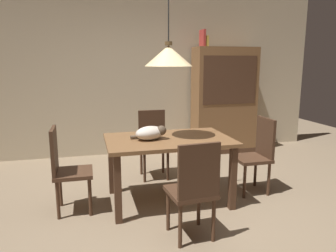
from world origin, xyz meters
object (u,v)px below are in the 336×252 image
at_px(dining_table, 169,147).
at_px(chair_right_side, 257,152).
at_px(chair_far_back, 153,141).
at_px(pendant_lamp, 169,56).
at_px(cat_sleeping, 151,133).
at_px(book_yellow_short, 206,41).
at_px(book_red_tall, 202,38).
at_px(chair_left_side, 65,166).
at_px(hutch_bookcase, 224,102).
at_px(chair_near_front, 194,187).

relative_size(dining_table, chair_right_side, 1.51).
bearing_deg(chair_far_back, pendant_lamp, -90.16).
bearing_deg(chair_right_side, pendant_lamp, 179.98).
height_order(dining_table, cat_sleeping, cat_sleeping).
bearing_deg(book_yellow_short, cat_sleeping, -125.63).
bearing_deg(book_red_tall, chair_left_side, -139.95).
height_order(dining_table, book_red_tall, book_red_tall).
distance_m(chair_left_side, cat_sleeping, 0.98).
bearing_deg(chair_left_side, pendant_lamp, -0.03).
height_order(chair_right_side, pendant_lamp, pendant_lamp).
xyz_separation_m(hutch_bookcase, book_yellow_short, (-0.37, 0.00, 1.05)).
xyz_separation_m(pendant_lamp, book_red_tall, (1.07, 1.85, 0.33)).
distance_m(dining_table, chair_near_front, 0.89).
bearing_deg(chair_right_side, cat_sleeping, -179.65).
height_order(chair_right_side, book_red_tall, book_red_tall).
distance_m(dining_table, hutch_bookcase, 2.39).
bearing_deg(cat_sleeping, book_yellow_short, 54.37).
bearing_deg(pendant_lamp, book_red_tall, 59.96).
distance_m(chair_near_front, hutch_bookcase, 3.13).
xyz_separation_m(dining_table, book_yellow_short, (1.12, 1.85, 1.29)).
distance_m(chair_near_front, book_yellow_short, 3.27).
bearing_deg(chair_far_back, cat_sleeping, -103.16).
bearing_deg(cat_sleeping, chair_near_front, -76.35).
height_order(chair_left_side, hutch_bookcase, hutch_bookcase).
bearing_deg(chair_left_side, chair_far_back, 37.82).
bearing_deg(hutch_bookcase, book_yellow_short, 179.77).
distance_m(cat_sleeping, pendant_lamp, 0.86).
distance_m(chair_right_side, cat_sleeping, 1.37).
xyz_separation_m(dining_table, book_red_tall, (1.07, 1.85, 1.34)).
height_order(chair_left_side, chair_right_side, same).
bearing_deg(pendant_lamp, chair_far_back, 89.84).
bearing_deg(book_red_tall, chair_right_side, -88.12).
distance_m(chair_left_side, chair_near_front, 1.44).
height_order(pendant_lamp, book_red_tall, pendant_lamp).
distance_m(chair_far_back, hutch_bookcase, 1.82).
xyz_separation_m(chair_right_side, book_yellow_short, (-0.00, 1.85, 1.43)).
relative_size(chair_near_front, book_red_tall, 3.32).
xyz_separation_m(dining_table, chair_left_side, (-1.13, 0.00, -0.14)).
xyz_separation_m(dining_table, chair_far_back, (0.00, 0.88, -0.14)).
distance_m(chair_left_side, pendant_lamp, 1.61).
height_order(cat_sleeping, hutch_bookcase, hutch_bookcase).
relative_size(dining_table, hutch_bookcase, 0.76).
xyz_separation_m(chair_left_side, pendant_lamp, (1.13, -0.00, 1.15)).
xyz_separation_m(cat_sleeping, book_red_tall, (1.27, 1.85, 1.16)).
relative_size(dining_table, chair_far_back, 1.51).
bearing_deg(dining_table, chair_left_side, 179.97).
relative_size(pendant_lamp, book_red_tall, 4.64).
height_order(chair_right_side, book_yellow_short, book_yellow_short).
distance_m(dining_table, chair_far_back, 0.89).
bearing_deg(book_red_tall, dining_table, -120.04).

